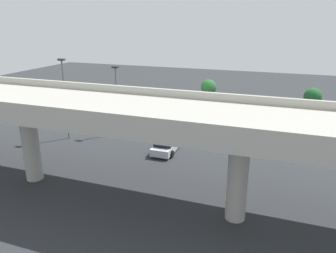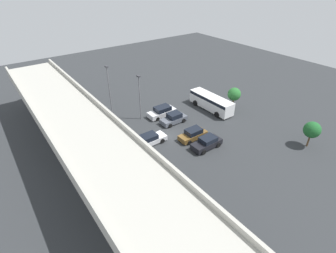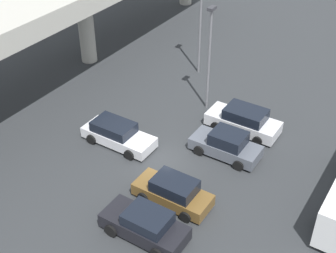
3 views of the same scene
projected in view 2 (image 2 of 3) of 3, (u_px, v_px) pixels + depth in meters
ground_plane at (169, 136)px, 38.74m from camera, size 101.96×101.96×0.00m
highway_overpass at (79, 128)px, 29.30m from camera, size 48.86×7.23×7.29m
parked_car_0 at (207, 143)px, 35.88m from camera, size 2.11×4.47×1.60m
parked_car_1 at (193, 134)px, 37.75m from camera, size 1.99×4.33×1.58m
parked_car_2 at (149, 139)px, 36.63m from camera, size 2.07×4.80×1.51m
parked_car_3 at (174, 118)px, 41.65m from camera, size 2.08×4.32×1.67m
parked_car_4 at (162, 112)px, 43.56m from camera, size 2.18×4.83×1.66m
shuttle_bus at (211, 102)px, 45.16m from camera, size 8.63×2.62×2.49m
lamp_post_near_aisle at (109, 87)px, 41.89m from camera, size 0.70×0.35×8.40m
lamp_post_mid_lot at (140, 94)px, 40.77m from camera, size 0.70×0.35×7.46m
tree_front_left at (312, 130)px, 35.16m from camera, size 2.24×2.24×3.78m
tree_front_centre at (234, 94)px, 44.34m from camera, size 2.22×2.22×4.04m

